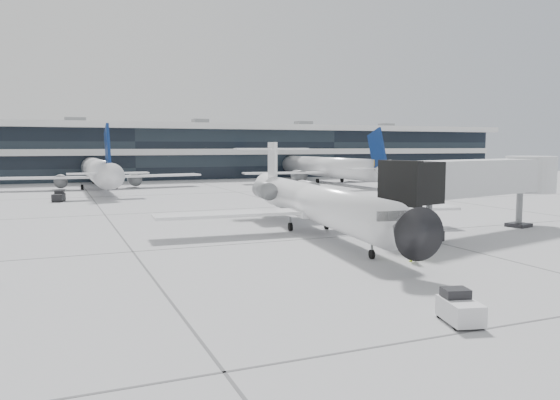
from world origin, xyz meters
name	(u,v)px	position (x,y,z in m)	size (l,w,h in m)	color
ground	(279,241)	(0.00, 0.00, 0.00)	(220.00, 220.00, 0.00)	#9C9C9F
terminal	(128,154)	(0.00, 82.00, 5.00)	(170.00, 22.00, 10.00)	black
bg_jet_center	(99,188)	(-8.00, 55.00, 0.00)	(32.00, 40.00, 9.60)	white
bg_jet_right	(325,182)	(32.00, 55.00, 0.00)	(32.00, 40.00, 9.60)	white
regional_jet	(313,201)	(4.04, 2.71, 2.41)	(24.44, 30.51, 7.04)	white
jet_bridge	(485,178)	(16.18, -2.45, 4.25)	(18.01, 7.32, 5.83)	#ADAFB1
ramp_worker	(413,245)	(4.62, -9.20, 0.98)	(0.71, 0.47, 1.95)	#D0FF1A
baggage_tug	(460,308)	(-0.44, -19.05, 0.55)	(1.59, 2.16, 1.23)	silver
traffic_cone	(225,214)	(0.30, 14.06, 0.25)	(0.39, 0.39, 0.52)	orange
far_tug	(59,197)	(-13.98, 35.57, 0.58)	(1.67, 2.27, 1.29)	black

